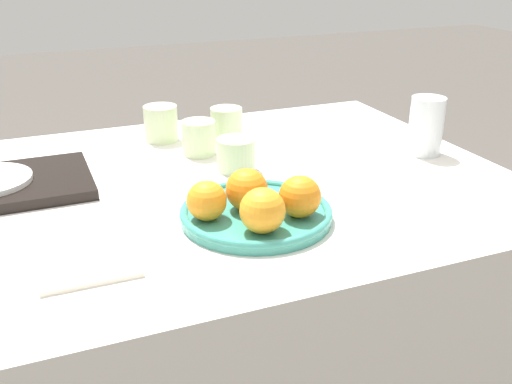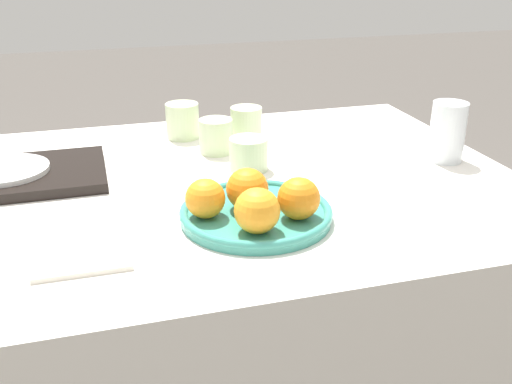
{
  "view_description": "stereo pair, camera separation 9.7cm",
  "coord_description": "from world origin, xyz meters",
  "px_view_note": "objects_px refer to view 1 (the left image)",
  "views": [
    {
      "loc": [
        -0.27,
        -1.01,
        1.19
      ],
      "look_at": [
        0.06,
        -0.18,
        0.8
      ],
      "focal_mm": 42.0,
      "sensor_mm": 36.0,
      "label": 1
    },
    {
      "loc": [
        -0.18,
        -1.05,
        1.19
      ],
      "look_at": [
        0.06,
        -0.18,
        0.8
      ],
      "focal_mm": 42.0,
      "sensor_mm": 36.0,
      "label": 2
    }
  ],
  "objects_px": {
    "water_glass": "(426,126)",
    "cup_2": "(226,125)",
    "fruit_platter": "(256,213)",
    "orange_0": "(300,197)",
    "orange_2": "(207,201)",
    "orange_1": "(247,189)",
    "cup_3": "(161,123)",
    "orange_3": "(262,211)",
    "napkin": "(87,262)",
    "cup_1": "(236,155)",
    "cup_0": "(199,138)"
  },
  "relations": [
    {
      "from": "cup_1",
      "to": "orange_1",
      "type": "bearing_deg",
      "value": -105.91
    },
    {
      "from": "napkin",
      "to": "orange_2",
      "type": "bearing_deg",
      "value": 13.43
    },
    {
      "from": "water_glass",
      "to": "cup_2",
      "type": "xyz_separation_m",
      "value": [
        -0.37,
        0.24,
        -0.02
      ]
    },
    {
      "from": "cup_1",
      "to": "napkin",
      "type": "xyz_separation_m",
      "value": [
        -0.33,
        -0.27,
        -0.03
      ]
    },
    {
      "from": "cup_1",
      "to": "cup_2",
      "type": "distance_m",
      "value": 0.18
    },
    {
      "from": "orange_0",
      "to": "water_glass",
      "type": "bearing_deg",
      "value": 27.71
    },
    {
      "from": "fruit_platter",
      "to": "water_glass",
      "type": "distance_m",
      "value": 0.49
    },
    {
      "from": "orange_3",
      "to": "orange_1",
      "type": "bearing_deg",
      "value": 84.76
    },
    {
      "from": "orange_0",
      "to": "cup_0",
      "type": "distance_m",
      "value": 0.39
    },
    {
      "from": "orange_1",
      "to": "napkin",
      "type": "bearing_deg",
      "value": -167.66
    },
    {
      "from": "cup_0",
      "to": "cup_3",
      "type": "height_order",
      "value": "cup_3"
    },
    {
      "from": "orange_3",
      "to": "cup_2",
      "type": "relative_size",
      "value": 0.9
    },
    {
      "from": "orange_1",
      "to": "orange_2",
      "type": "relative_size",
      "value": 1.09
    },
    {
      "from": "orange_0",
      "to": "napkin",
      "type": "height_order",
      "value": "orange_0"
    },
    {
      "from": "fruit_platter",
      "to": "orange_1",
      "type": "xyz_separation_m",
      "value": [
        -0.01,
        0.01,
        0.04
      ]
    },
    {
      "from": "cup_2",
      "to": "napkin",
      "type": "distance_m",
      "value": 0.59
    },
    {
      "from": "orange_2",
      "to": "water_glass",
      "type": "relative_size",
      "value": 0.52
    },
    {
      "from": "orange_0",
      "to": "cup_3",
      "type": "height_order",
      "value": "orange_0"
    },
    {
      "from": "fruit_platter",
      "to": "orange_0",
      "type": "height_order",
      "value": "orange_0"
    },
    {
      "from": "fruit_platter",
      "to": "water_glass",
      "type": "bearing_deg",
      "value": 19.94
    },
    {
      "from": "cup_3",
      "to": "water_glass",
      "type": "bearing_deg",
      "value": -31.15
    },
    {
      "from": "water_glass",
      "to": "orange_3",
      "type": "bearing_deg",
      "value": -153.42
    },
    {
      "from": "orange_1",
      "to": "orange_3",
      "type": "distance_m",
      "value": 0.09
    },
    {
      "from": "orange_0",
      "to": "cup_1",
      "type": "bearing_deg",
      "value": 91.73
    },
    {
      "from": "orange_1",
      "to": "orange_2",
      "type": "height_order",
      "value": "orange_1"
    },
    {
      "from": "cup_1",
      "to": "cup_2",
      "type": "bearing_deg",
      "value": 76.39
    },
    {
      "from": "orange_1",
      "to": "cup_3",
      "type": "xyz_separation_m",
      "value": [
        -0.03,
        0.46,
        -0.01
      ]
    },
    {
      "from": "orange_0",
      "to": "cup_0",
      "type": "xyz_separation_m",
      "value": [
        -0.05,
        0.39,
        -0.01
      ]
    },
    {
      "from": "orange_1",
      "to": "napkin",
      "type": "distance_m",
      "value": 0.28
    },
    {
      "from": "cup_1",
      "to": "napkin",
      "type": "height_order",
      "value": "cup_1"
    },
    {
      "from": "water_glass",
      "to": "cup_3",
      "type": "distance_m",
      "value": 0.59
    },
    {
      "from": "orange_2",
      "to": "water_glass",
      "type": "xyz_separation_m",
      "value": [
        0.54,
        0.17,
        0.01
      ]
    },
    {
      "from": "orange_2",
      "to": "orange_1",
      "type": "bearing_deg",
      "value": 9.35
    },
    {
      "from": "water_glass",
      "to": "fruit_platter",
      "type": "bearing_deg",
      "value": -160.06
    },
    {
      "from": "orange_3",
      "to": "napkin",
      "type": "relative_size",
      "value": 0.51
    },
    {
      "from": "cup_0",
      "to": "cup_1",
      "type": "bearing_deg",
      "value": -71.2
    },
    {
      "from": "fruit_platter",
      "to": "orange_1",
      "type": "relative_size",
      "value": 3.61
    },
    {
      "from": "water_glass",
      "to": "napkin",
      "type": "xyz_separation_m",
      "value": [
        -0.74,
        -0.21,
        -0.06
      ]
    },
    {
      "from": "fruit_platter",
      "to": "cup_2",
      "type": "bearing_deg",
      "value": 77.09
    },
    {
      "from": "cup_0",
      "to": "orange_3",
      "type": "bearing_deg",
      "value": -93.86
    },
    {
      "from": "fruit_platter",
      "to": "napkin",
      "type": "relative_size",
      "value": 1.83
    },
    {
      "from": "fruit_platter",
      "to": "water_glass",
      "type": "relative_size",
      "value": 2.05
    },
    {
      "from": "cup_1",
      "to": "cup_3",
      "type": "distance_m",
      "value": 0.26
    },
    {
      "from": "orange_2",
      "to": "cup_2",
      "type": "xyz_separation_m",
      "value": [
        0.18,
        0.4,
        -0.01
      ]
    },
    {
      "from": "fruit_platter",
      "to": "napkin",
      "type": "xyz_separation_m",
      "value": [
        -0.28,
        -0.05,
        -0.01
      ]
    },
    {
      "from": "cup_0",
      "to": "orange_0",
      "type": "bearing_deg",
      "value": -82.88
    },
    {
      "from": "cup_2",
      "to": "cup_3",
      "type": "relative_size",
      "value": 0.98
    },
    {
      "from": "cup_0",
      "to": "napkin",
      "type": "relative_size",
      "value": 0.53
    },
    {
      "from": "orange_3",
      "to": "cup_3",
      "type": "height_order",
      "value": "orange_3"
    },
    {
      "from": "cup_1",
      "to": "cup_3",
      "type": "xyz_separation_m",
      "value": [
        -0.09,
        0.24,
        0.01
      ]
    }
  ]
}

